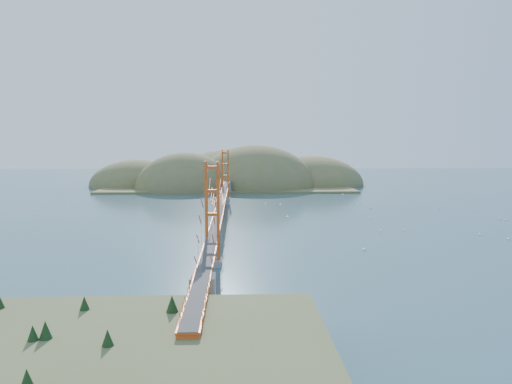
{
  "coord_description": "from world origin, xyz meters",
  "views": [
    {
      "loc": [
        2.8,
        -84.74,
        14.03
      ],
      "look_at": [
        5.96,
        0.0,
        5.12
      ],
      "focal_mm": 35.0,
      "sensor_mm": 36.0,
      "label": 1
    }
  ],
  "objects_px": {
    "sailboat_2": "(479,234)",
    "sailboat_0": "(381,230)",
    "fort": "(207,316)",
    "sailboat_1": "(371,207)",
    "bridge": "(221,181)"
  },
  "relations": [
    {
      "from": "bridge",
      "to": "sailboat_0",
      "type": "xyz_separation_m",
      "value": [
        25.0,
        -9.58,
        -6.87
      ]
    },
    {
      "from": "sailboat_1",
      "to": "sailboat_0",
      "type": "distance_m",
      "value": 26.27
    },
    {
      "from": "sailboat_2",
      "to": "sailboat_0",
      "type": "xyz_separation_m",
      "value": [
        -13.4,
        4.29,
        -0.01
      ]
    },
    {
      "from": "bridge",
      "to": "sailboat_0",
      "type": "relative_size",
      "value": 162.72
    },
    {
      "from": "sailboat_2",
      "to": "sailboat_0",
      "type": "relative_size",
      "value": 1.16
    },
    {
      "from": "fort",
      "to": "sailboat_0",
      "type": "distance_m",
      "value": 45.61
    },
    {
      "from": "sailboat_0",
      "to": "fort",
      "type": "bearing_deg",
      "value": -122.64
    },
    {
      "from": "fort",
      "to": "sailboat_1",
      "type": "xyz_separation_m",
      "value": [
        29.87,
        64.14,
        -0.51
      ]
    },
    {
      "from": "sailboat_1",
      "to": "bridge",
      "type": "bearing_deg",
      "value": -151.91
    },
    {
      "from": "bridge",
      "to": "sailboat_0",
      "type": "bearing_deg",
      "value": -20.97
    },
    {
      "from": "bridge",
      "to": "sailboat_1",
      "type": "distance_m",
      "value": 34.99
    },
    {
      "from": "fort",
      "to": "bridge",
      "type": "bearing_deg",
      "value": 90.48
    },
    {
      "from": "sailboat_2",
      "to": "sailboat_0",
      "type": "bearing_deg",
      "value": 162.24
    },
    {
      "from": "fort",
      "to": "sailboat_0",
      "type": "xyz_separation_m",
      "value": [
        24.6,
        38.4,
        -0.53
      ]
    },
    {
      "from": "bridge",
      "to": "sailboat_2",
      "type": "bearing_deg",
      "value": -19.86
    }
  ]
}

